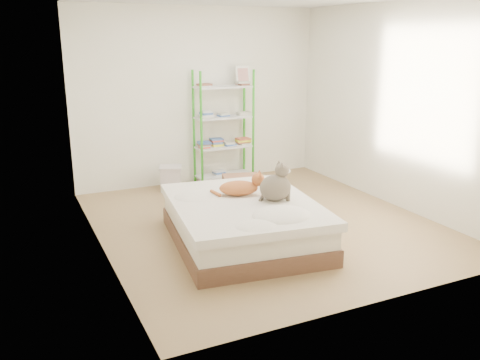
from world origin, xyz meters
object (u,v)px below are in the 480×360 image
grey_cat (275,182)px  shelf_unit (224,127)px  white_bin (171,178)px  bed (243,222)px  cardboard_box (242,189)px  orange_cat (239,186)px

grey_cat → shelf_unit: 2.50m
grey_cat → white_bin: grey_cat is taller
grey_cat → white_bin: 2.42m
bed → cardboard_box: bearing=72.5°
bed → shelf_unit: size_ratio=1.16×
grey_cat → shelf_unit: (0.47, 2.45, 0.17)m
bed → grey_cat: grey_cat is taller
orange_cat → grey_cat: bearing=-31.8°
white_bin → bed: bearing=-87.1°
bed → grey_cat: bearing=-12.1°
bed → grey_cat: 0.56m
orange_cat → shelf_unit: (0.74, 2.10, 0.27)m
cardboard_box → white_bin: bearing=144.3°
shelf_unit → orange_cat: bearing=-109.3°
grey_cat → shelf_unit: bearing=-1.0°
bed → shelf_unit: bearing=78.7°
orange_cat → grey_cat: (0.27, -0.34, 0.10)m
orange_cat → white_bin: (-0.16, 1.98, -0.39)m
grey_cat → shelf_unit: shelf_unit is taller
shelf_unit → cardboard_box: size_ratio=2.98×
orange_cat → shelf_unit: 2.24m
grey_cat → cardboard_box: (0.29, 1.44, -0.50)m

